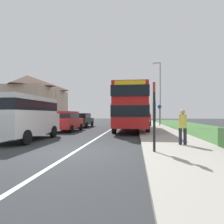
{
  "coord_description": "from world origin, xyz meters",
  "views": [
    {
      "loc": [
        2.34,
        -7.48,
        1.46
      ],
      "look_at": [
        0.79,
        5.68,
        1.6
      ],
      "focal_mm": 32.19,
      "sensor_mm": 36.0,
      "label": 1
    }
  ],
  "objects_px": {
    "parked_car_black": "(82,119)",
    "pedestrian_at_stop": "(183,125)",
    "cycle_route_sign": "(160,114)",
    "street_lamp_mid": "(159,90)",
    "double_decker_bus": "(131,106)",
    "parked_car_red": "(66,120)",
    "bus_stop_sign": "(154,112)",
    "pedestrian_walking_away": "(150,118)",
    "parked_van_white": "(26,115)"
  },
  "relations": [
    {
      "from": "parked_car_red",
      "to": "pedestrian_at_stop",
      "type": "bearing_deg",
      "value": -42.82
    },
    {
      "from": "parked_car_red",
      "to": "cycle_route_sign",
      "type": "distance_m",
      "value": 11.09
    },
    {
      "from": "parked_van_white",
      "to": "street_lamp_mid",
      "type": "height_order",
      "value": "street_lamp_mid"
    },
    {
      "from": "cycle_route_sign",
      "to": "street_lamp_mid",
      "type": "xyz_separation_m",
      "value": [
        0.4,
        3.43,
        3.26
      ]
    },
    {
      "from": "cycle_route_sign",
      "to": "street_lamp_mid",
      "type": "height_order",
      "value": "street_lamp_mid"
    },
    {
      "from": "double_decker_bus",
      "to": "cycle_route_sign",
      "type": "distance_m",
      "value": 6.47
    },
    {
      "from": "pedestrian_at_stop",
      "to": "street_lamp_mid",
      "type": "height_order",
      "value": "street_lamp_mid"
    },
    {
      "from": "pedestrian_at_stop",
      "to": "bus_stop_sign",
      "type": "distance_m",
      "value": 2.34
    },
    {
      "from": "pedestrian_at_stop",
      "to": "parked_car_red",
      "type": "bearing_deg",
      "value": 137.18
    },
    {
      "from": "parked_car_black",
      "to": "pedestrian_walking_away",
      "type": "distance_m",
      "value": 7.66
    },
    {
      "from": "parked_car_red",
      "to": "street_lamp_mid",
      "type": "relative_size",
      "value": 0.53
    },
    {
      "from": "double_decker_bus",
      "to": "cycle_route_sign",
      "type": "bearing_deg",
      "value": 61.25
    },
    {
      "from": "double_decker_bus",
      "to": "pedestrian_at_stop",
      "type": "bearing_deg",
      "value": -74.48
    },
    {
      "from": "double_decker_bus",
      "to": "street_lamp_mid",
      "type": "xyz_separation_m",
      "value": [
        3.49,
        9.07,
        2.55
      ]
    },
    {
      "from": "double_decker_bus",
      "to": "street_lamp_mid",
      "type": "relative_size",
      "value": 1.18
    },
    {
      "from": "parked_car_black",
      "to": "pedestrian_at_stop",
      "type": "distance_m",
      "value": 15.21
    },
    {
      "from": "parked_car_black",
      "to": "pedestrian_at_stop",
      "type": "bearing_deg",
      "value": -58.0
    },
    {
      "from": "bus_stop_sign",
      "to": "parked_car_red",
      "type": "bearing_deg",
      "value": 125.48
    },
    {
      "from": "parked_van_white",
      "to": "parked_car_red",
      "type": "distance_m",
      "value": 5.91
    },
    {
      "from": "pedestrian_walking_away",
      "to": "pedestrian_at_stop",
      "type": "bearing_deg",
      "value": -88.07
    },
    {
      "from": "bus_stop_sign",
      "to": "cycle_route_sign",
      "type": "xyz_separation_m",
      "value": [
        2.07,
        16.14,
        -0.11
      ]
    },
    {
      "from": "parked_van_white",
      "to": "pedestrian_at_stop",
      "type": "xyz_separation_m",
      "value": [
        8.12,
        -1.39,
        -0.46
      ]
    },
    {
      "from": "pedestrian_at_stop",
      "to": "bus_stop_sign",
      "type": "relative_size",
      "value": 0.64
    },
    {
      "from": "double_decker_bus",
      "to": "pedestrian_at_stop",
      "type": "relative_size",
      "value": 5.82
    },
    {
      "from": "pedestrian_walking_away",
      "to": "bus_stop_sign",
      "type": "relative_size",
      "value": 0.64
    },
    {
      "from": "double_decker_bus",
      "to": "parked_car_black",
      "type": "height_order",
      "value": "double_decker_bus"
    },
    {
      "from": "parked_car_red",
      "to": "cycle_route_sign",
      "type": "height_order",
      "value": "cycle_route_sign"
    },
    {
      "from": "pedestrian_at_stop",
      "to": "pedestrian_walking_away",
      "type": "relative_size",
      "value": 1.0
    },
    {
      "from": "double_decker_bus",
      "to": "parked_van_white",
      "type": "xyz_separation_m",
      "value": [
        -5.71,
        -7.3,
        -0.71
      ]
    },
    {
      "from": "parked_van_white",
      "to": "pedestrian_walking_away",
      "type": "xyz_separation_m",
      "value": [
        7.66,
        12.48,
        -0.46
      ]
    },
    {
      "from": "street_lamp_mid",
      "to": "double_decker_bus",
      "type": "bearing_deg",
      "value": -111.07
    },
    {
      "from": "bus_stop_sign",
      "to": "cycle_route_sign",
      "type": "bearing_deg",
      "value": 82.7
    },
    {
      "from": "pedestrian_at_stop",
      "to": "bus_stop_sign",
      "type": "bearing_deg",
      "value": -127.74
    },
    {
      "from": "pedestrian_at_stop",
      "to": "pedestrian_walking_away",
      "type": "xyz_separation_m",
      "value": [
        -0.47,
        13.87,
        0.0
      ]
    },
    {
      "from": "cycle_route_sign",
      "to": "street_lamp_mid",
      "type": "distance_m",
      "value": 4.75
    },
    {
      "from": "pedestrian_walking_away",
      "to": "street_lamp_mid",
      "type": "xyz_separation_m",
      "value": [
        1.54,
        3.89,
        3.71
      ]
    },
    {
      "from": "pedestrian_walking_away",
      "to": "bus_stop_sign",
      "type": "height_order",
      "value": "bus_stop_sign"
    },
    {
      "from": "parked_car_black",
      "to": "bus_stop_sign",
      "type": "xyz_separation_m",
      "value": [
        6.67,
        -14.7,
        0.68
      ]
    },
    {
      "from": "bus_stop_sign",
      "to": "street_lamp_mid",
      "type": "distance_m",
      "value": 19.97
    },
    {
      "from": "pedestrian_walking_away",
      "to": "parked_car_black",
      "type": "bearing_deg",
      "value": -172.71
    },
    {
      "from": "pedestrian_at_stop",
      "to": "street_lamp_mid",
      "type": "relative_size",
      "value": 0.2
    },
    {
      "from": "parked_van_white",
      "to": "street_lamp_mid",
      "type": "xyz_separation_m",
      "value": [
        9.2,
        16.37,
        3.25
      ]
    },
    {
      "from": "double_decker_bus",
      "to": "cycle_route_sign",
      "type": "relative_size",
      "value": 3.86
    },
    {
      "from": "parked_van_white",
      "to": "bus_stop_sign",
      "type": "xyz_separation_m",
      "value": [
        6.74,
        -3.19,
        0.11
      ]
    },
    {
      "from": "parked_car_red",
      "to": "pedestrian_at_stop",
      "type": "height_order",
      "value": "parked_car_red"
    },
    {
      "from": "parked_van_white",
      "to": "bus_stop_sign",
      "type": "relative_size",
      "value": 1.94
    },
    {
      "from": "parked_van_white",
      "to": "pedestrian_walking_away",
      "type": "distance_m",
      "value": 14.65
    },
    {
      "from": "double_decker_bus",
      "to": "pedestrian_at_stop",
      "type": "xyz_separation_m",
      "value": [
        2.42,
        -8.7,
        -1.17
      ]
    },
    {
      "from": "street_lamp_mid",
      "to": "parked_van_white",
      "type": "bearing_deg",
      "value": -119.34
    },
    {
      "from": "parked_car_black",
      "to": "cycle_route_sign",
      "type": "height_order",
      "value": "cycle_route_sign"
    }
  ]
}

